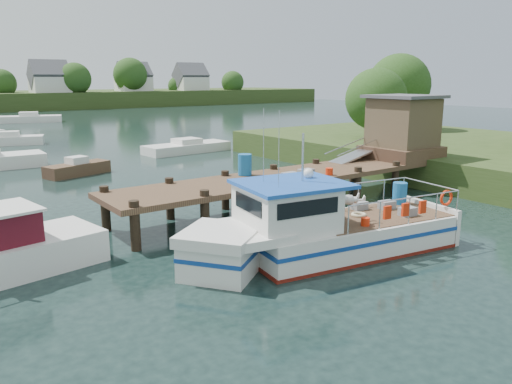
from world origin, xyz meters
TOP-DOWN VIEW (x-y plane):
  - ground_plane at (0.00, 0.00)m, footprint 160.00×160.00m
  - near_shore at (16.88, -0.73)m, footprint 16.00×30.00m
  - dock at (6.51, 0.01)m, footprint 16.60×3.00m
  - lobster_boat at (-1.27, -5.05)m, footprint 9.27×3.89m
  - moored_rowboat at (-3.11, 12.38)m, footprint 3.78×2.24m
  - moored_far at (2.72, 50.52)m, footprint 7.85×4.52m
  - moored_b at (-3.49, 28.67)m, footprint 5.30×3.13m
  - moored_c at (6.05, 16.59)m, footprint 6.56×2.70m

SIDE VIEW (x-z plane):
  - ground_plane at x=0.00m, z-range 0.00..0.00m
  - moored_c at x=6.05m, z-range -0.13..0.88m
  - moored_rowboat at x=-3.11m, z-range -0.13..0.91m
  - moored_b at x=-3.49m, z-range -0.14..0.97m
  - moored_far at x=2.72m, z-range -0.16..1.10m
  - lobster_boat at x=-1.27m, z-range -1.42..3.04m
  - near_shore at x=16.88m, z-range -1.83..5.93m
  - dock at x=6.51m, z-range -0.15..4.63m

